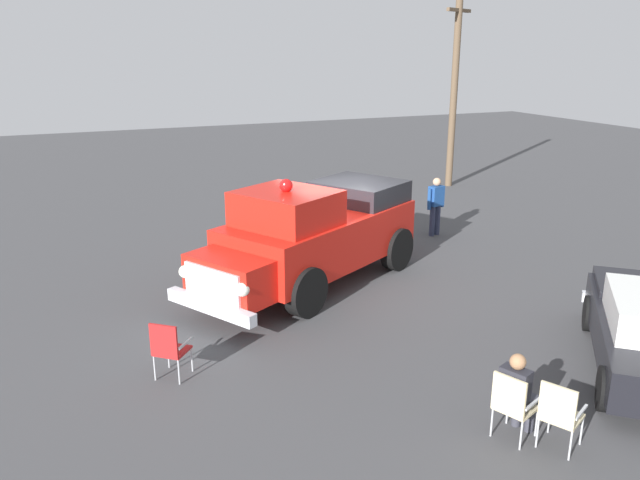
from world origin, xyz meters
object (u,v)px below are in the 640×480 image
object	(u,v)px
lawn_chair_near_truck	(512,402)
lawn_chair_by_car	(168,346)
lawn_chair_spare	(559,412)
spectator_standing	(436,202)
vintage_fire_truck	(314,233)
traffic_cone	(320,229)
spectator_seated	(518,391)
utility_pole	(454,89)

from	to	relation	value
lawn_chair_near_truck	lawn_chair_by_car	world-z (taller)	same
lawn_chair_spare	spectator_standing	bearing A→B (deg)	156.04
vintage_fire_truck	traffic_cone	bearing A→B (deg)	154.30
lawn_chair_near_truck	spectator_standing	size ratio (longest dim) A/B	0.61
traffic_cone	spectator_standing	bearing A→B (deg)	75.05
spectator_seated	lawn_chair_spare	bearing A→B (deg)	31.72
lawn_chair_by_car	spectator_seated	size ratio (longest dim) A/B	0.79
lawn_chair_near_truck	lawn_chair_spare	distance (m)	0.60
lawn_chair_by_car	lawn_chair_spare	size ratio (longest dim) A/B	1.00
lawn_chair_by_car	lawn_chair_spare	xyz separation A→B (m)	(3.95, 4.41, 0.00)
lawn_chair_by_car	spectator_standing	distance (m)	10.01
lawn_chair_near_truck	lawn_chair_by_car	xyz separation A→B (m)	(-3.51, -3.99, 0.00)
lawn_chair_spare	vintage_fire_truck	bearing A→B (deg)	-175.23
vintage_fire_truck	traffic_cone	world-z (taller)	vintage_fire_truck
lawn_chair_by_car	utility_pole	world-z (taller)	utility_pole
utility_pole	traffic_cone	bearing A→B (deg)	-58.08
spectator_seated	utility_pole	size ratio (longest dim) A/B	0.18
spectator_seated	lawn_chair_near_truck	bearing A→B (deg)	-66.62
lawn_chair_spare	lawn_chair_by_car	bearing A→B (deg)	-131.79
vintage_fire_truck	lawn_chair_near_truck	distance (m)	6.62
utility_pole	traffic_cone	distance (m)	9.42
vintage_fire_truck	spectator_standing	bearing A→B (deg)	115.07
spectator_seated	spectator_standing	world-z (taller)	spectator_standing
spectator_standing	traffic_cone	size ratio (longest dim) A/B	2.64
lawn_chair_by_car	spectator_standing	size ratio (longest dim) A/B	0.61
spectator_standing	traffic_cone	distance (m)	3.39
utility_pole	spectator_seated	bearing A→B (deg)	-31.27
lawn_chair_near_truck	traffic_cone	size ratio (longest dim) A/B	1.61
lawn_chair_spare	traffic_cone	bearing A→B (deg)	175.00
lawn_chair_near_truck	utility_pole	bearing A→B (deg)	148.47
lawn_chair_by_car	traffic_cone	xyz separation A→B (m)	(-6.13, 5.30, -0.28)
vintage_fire_truck	lawn_chair_by_car	xyz separation A→B (m)	(3.08, -3.83, -0.61)
lawn_chair_spare	spectator_standing	size ratio (longest dim) A/B	0.61
spectator_standing	lawn_chair_near_truck	bearing A→B (deg)	-27.21
vintage_fire_truck	lawn_chair_near_truck	world-z (taller)	vintage_fire_truck
traffic_cone	spectator_seated	bearing A→B (deg)	-7.02
lawn_chair_by_car	spectator_seated	bearing A→B (deg)	49.93
lawn_chair_near_truck	spectator_standing	xyz separation A→B (m)	(-8.78, 4.52, 0.37)
traffic_cone	lawn_chair_spare	bearing A→B (deg)	-5.00
lawn_chair_by_car	utility_pole	distance (m)	16.99
lawn_chair_near_truck	lawn_chair_by_car	size ratio (longest dim) A/B	1.00
lawn_chair_by_car	lawn_chair_spare	bearing A→B (deg)	48.21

